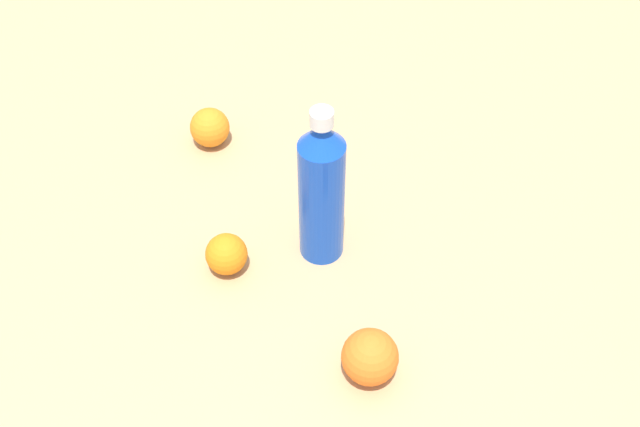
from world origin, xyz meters
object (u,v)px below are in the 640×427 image
Objects in this scene: orange_0 at (226,254)px; orange_1 at (210,127)px; water_bottle at (320,191)px; orange_2 at (370,357)px.

orange_1 is at bearing -172.62° from orange_0.
water_bottle is at bearing 35.31° from orange_1.
water_bottle reaches higher than orange_1.
water_bottle is at bearing 102.02° from orange_0.
orange_2 is (0.19, 0.19, 0.01)m from orange_0.
water_bottle is 0.24m from orange_2.
orange_2 is at bearing 154.48° from water_bottle.
orange_0 is 0.93× the size of orange_1.
orange_0 is (0.03, -0.14, -0.10)m from water_bottle.
water_bottle is 3.59× the size of orange_2.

